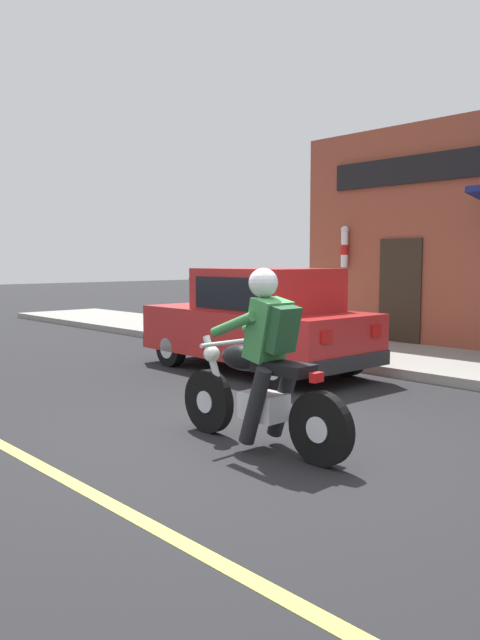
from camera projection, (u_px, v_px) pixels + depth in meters
ground_plane at (263, 443)px, 5.76m from camera, size 80.00×80.00×0.00m
sidewalk_curb at (340, 350)px, 11.30m from camera, size 2.60×22.00×0.14m
motorcycle_with_rider at (262, 374)px, 5.56m from camera, size 0.56×2.02×1.62m
car_hatchback at (258, 322)px, 9.43m from camera, size 1.73×3.82×1.57m
fire_hydrant at (308, 317)px, 12.33m from camera, size 0.36×0.24×0.88m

